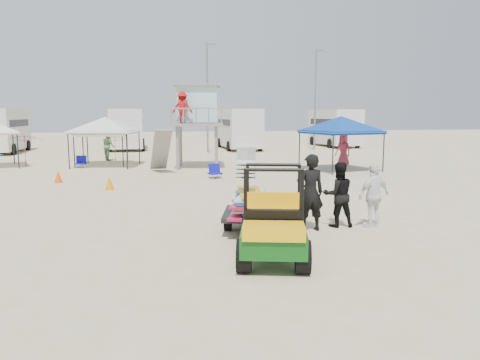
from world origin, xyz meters
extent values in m
plane|color=beige|center=(0.00, 0.00, 0.00)|extent=(140.00, 140.00, 0.00)
cube|color=#0B4B12|center=(0.74, 0.93, 0.53)|extent=(1.78, 2.64, 0.42)
cube|color=#F7B00D|center=(0.74, 0.93, 0.79)|extent=(1.24, 0.94, 0.23)
cylinder|color=black|center=(0.21, 0.06, 0.31)|extent=(0.42, 0.67, 0.62)
cube|color=black|center=(0.74, 3.23, 0.42)|extent=(1.56, 1.94, 0.11)
cylinder|color=black|center=(0.25, 3.23, 0.22)|extent=(0.29, 0.48, 0.45)
imported|color=black|center=(2.24, 2.93, 0.95)|extent=(0.70, 0.47, 1.90)
imported|color=black|center=(3.09, 3.18, 0.83)|extent=(0.85, 0.69, 1.65)
imported|color=white|center=(3.94, 2.93, 0.82)|extent=(1.03, 0.66, 1.63)
cylinder|color=gray|center=(0.13, 16.13, 1.12)|extent=(0.16, 0.16, 2.25)
cube|color=gray|center=(1.12, 17.12, 2.32)|extent=(3.09, 3.09, 0.14)
cube|color=silver|center=(1.12, 17.39, 3.37)|extent=(2.33, 2.10, 1.89)
imported|color=#B20F0F|center=(0.40, 16.22, 3.18)|extent=(1.02, 0.59, 1.58)
cylinder|color=black|center=(6.62, 13.04, 1.00)|extent=(0.06, 0.06, 2.01)
pyramid|color=#0D3997|center=(8.13, 14.55, 2.76)|extent=(3.78, 3.78, 0.80)
cube|color=#0D3997|center=(8.13, 14.55, 1.96)|extent=(3.78, 3.78, 0.18)
cylinder|color=black|center=(-5.27, 17.41, 0.98)|extent=(0.06, 0.06, 1.96)
pyramid|color=silver|center=(-3.75, 18.93, 2.71)|extent=(3.77, 3.77, 0.80)
cube|color=silver|center=(-3.75, 18.93, 1.91)|extent=(3.77, 3.77, 0.18)
cylinder|color=black|center=(-5.30, 18.44, 0.90)|extent=(0.06, 0.06, 1.80)
pyramid|color=white|center=(-4.02, 19.72, 2.55)|extent=(2.87, 2.87, 0.80)
cube|color=white|center=(-4.02, 19.72, 1.75)|extent=(2.87, 2.87, 0.18)
imported|color=red|center=(-8.20, 20.15, 0.88)|extent=(2.36, 2.39, 1.76)
imported|color=yellow|center=(-3.36, 21.02, 0.81)|extent=(2.18, 2.21, 1.62)
cone|color=orange|center=(-3.03, 10.47, 0.25)|extent=(0.34, 0.34, 0.50)
cone|color=#F75207|center=(-5.28, 12.84, 0.25)|extent=(0.34, 0.34, 0.50)
cube|color=#1011B4|center=(-5.04, 18.41, 0.22)|extent=(0.58, 0.55, 0.06)
cube|color=#1011B4|center=(-5.04, 18.65, 0.42)|extent=(0.55, 0.22, 0.44)
cylinder|color=#B2B2B7|center=(-5.26, 18.21, 0.10)|extent=(0.03, 0.03, 0.20)
cube|color=#0F0FA4|center=(1.39, 12.80, 0.22)|extent=(0.67, 0.64, 0.06)
cube|color=#0F0FA4|center=(1.39, 13.04, 0.42)|extent=(0.57, 0.33, 0.44)
cylinder|color=#B2B2B7|center=(1.17, 12.60, 0.10)|extent=(0.03, 0.03, 0.20)
cube|color=#0F1CAA|center=(3.63, 16.10, 0.22)|extent=(0.66, 0.63, 0.06)
cube|color=#0F1CAA|center=(3.63, 16.34, 0.42)|extent=(0.57, 0.32, 0.44)
cylinder|color=#B2B2B7|center=(3.41, 15.90, 0.10)|extent=(0.03, 0.03, 0.20)
cube|color=silver|center=(-12.00, 30.00, 1.75)|extent=(2.50, 6.80, 3.00)
cube|color=black|center=(-12.00, 30.00, 2.20)|extent=(2.54, 5.44, 0.50)
cube|color=silver|center=(-3.00, 31.50, 1.75)|extent=(2.50, 6.50, 3.00)
cube|color=black|center=(-3.00, 31.50, 2.20)|extent=(2.54, 5.20, 0.50)
cylinder|color=black|center=(-4.25, 29.42, 0.40)|extent=(0.25, 0.80, 0.80)
cube|color=silver|center=(6.00, 30.00, 1.75)|extent=(2.50, 7.00, 3.00)
cube|color=black|center=(6.00, 30.00, 2.20)|extent=(2.54, 5.60, 0.50)
cylinder|color=black|center=(4.75, 27.76, 0.40)|extent=(0.25, 0.80, 0.80)
cube|color=silver|center=(15.00, 31.50, 1.75)|extent=(2.50, 6.60, 3.00)
cube|color=black|center=(15.00, 31.50, 2.20)|extent=(2.54, 5.28, 0.50)
cylinder|color=black|center=(13.75, 29.39, 0.40)|extent=(0.25, 0.80, 0.80)
cylinder|color=slate|center=(3.00, 27.00, 4.00)|extent=(0.14, 0.14, 8.00)
cylinder|color=slate|center=(12.00, 28.50, 4.00)|extent=(0.14, 0.14, 8.00)
imported|color=#B53345|center=(9.08, 16.29, 0.91)|extent=(0.97, 1.06, 1.81)
imported|color=#568B53|center=(-3.84, 22.23, 0.91)|extent=(0.97, 1.08, 1.82)
camera|label=1|loc=(-1.73, -7.78, 2.85)|focal=35.00mm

